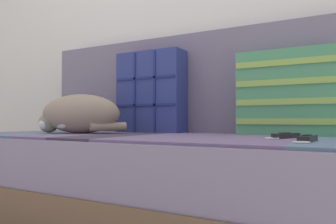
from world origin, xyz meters
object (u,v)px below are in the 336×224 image
object	(u,v)px
throw_pillow_striped	(285,93)
sleeping_cat	(78,115)
couch	(151,176)
game_remote_far	(285,136)
throw_pillow_quilted	(151,92)
game_remote_near	(307,139)

from	to	relation	value
throw_pillow_striped	sleeping_cat	world-z (taller)	throw_pillow_striped
couch	sleeping_cat	distance (m)	0.48
couch	game_remote_far	bearing A→B (deg)	-2.81
throw_pillow_quilted	game_remote_near	distance (m)	0.95
throw_pillow_quilted	game_remote_near	world-z (taller)	throw_pillow_quilted
game_remote_near	throw_pillow_quilted	bearing A→B (deg)	153.45
couch	throw_pillow_quilted	size ratio (longest dim) A/B	4.24
couch	sleeping_cat	bearing A→B (deg)	-170.61
throw_pillow_quilted	sleeping_cat	bearing A→B (deg)	-129.00
throw_pillow_quilted	game_remote_far	size ratio (longest dim) A/B	2.35
throw_pillow_striped	game_remote_near	bearing A→B (deg)	-72.73
throw_pillow_striped	game_remote_far	distance (m)	0.32
couch	throw_pillow_quilted	bearing A→B (deg)	121.85
throw_pillow_striped	game_remote_near	distance (m)	0.47
throw_pillow_striped	sleeping_cat	distance (m)	0.99
sleeping_cat	game_remote_near	xyz separation A→B (m)	(1.07, -0.11, -0.08)
couch	throw_pillow_quilted	xyz separation A→B (m)	(-0.15, 0.23, 0.41)
game_remote_near	game_remote_far	size ratio (longest dim) A/B	1.07
throw_pillow_quilted	sleeping_cat	world-z (taller)	throw_pillow_quilted
couch	sleeping_cat	size ratio (longest dim) A/B	4.24
couch	sleeping_cat	xyz separation A→B (m)	(-0.39, -0.06, 0.28)
game_remote_near	couch	bearing A→B (deg)	165.30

